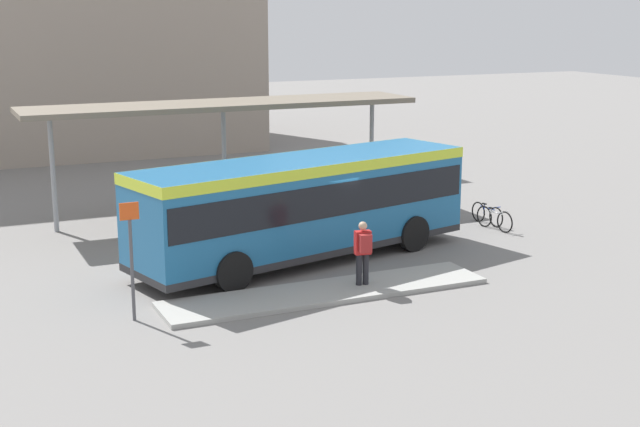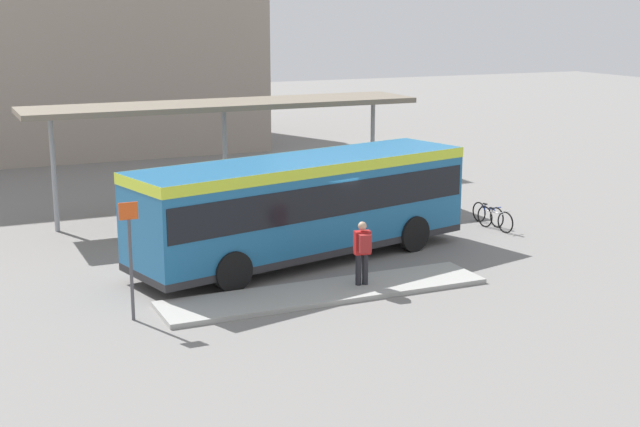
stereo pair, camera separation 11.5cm
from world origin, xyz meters
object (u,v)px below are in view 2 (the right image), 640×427
(bicycle_white, at_px, (495,219))
(bicycle_blue, at_px, (488,214))
(pedestrian_waiting, at_px, (363,249))
(potted_planter_near_shelter, at_px, (364,200))
(platform_sign, at_px, (130,255))
(city_bus, at_px, (304,201))

(bicycle_white, relative_size, bicycle_blue, 1.03)
(bicycle_white, bearing_deg, pedestrian_waiting, -68.31)
(bicycle_blue, bearing_deg, pedestrian_waiting, -60.99)
(pedestrian_waiting, distance_m, potted_planter_near_shelter, 8.27)
(bicycle_white, distance_m, platform_sign, 13.32)
(bicycle_blue, distance_m, potted_planter_near_shelter, 4.26)
(platform_sign, bearing_deg, pedestrian_waiting, -1.20)
(pedestrian_waiting, height_order, platform_sign, platform_sign)
(platform_sign, bearing_deg, bicycle_white, 16.51)
(city_bus, bearing_deg, bicycle_white, -7.69)
(potted_planter_near_shelter, distance_m, platform_sign, 12.10)
(platform_sign, bearing_deg, bicycle_blue, 19.12)
(pedestrian_waiting, bearing_deg, platform_sign, 96.78)
(potted_planter_near_shelter, xyz_separation_m, platform_sign, (-9.67, -7.21, 0.96))
(bicycle_blue, xyz_separation_m, platform_sign, (-12.93, -4.48, 1.21))
(pedestrian_waiting, bearing_deg, bicycle_blue, -48.82)
(city_bus, distance_m, bicycle_blue, 7.59)
(platform_sign, bearing_deg, city_bus, 28.31)
(bicycle_white, height_order, potted_planter_near_shelter, potted_planter_near_shelter)
(bicycle_blue, height_order, potted_planter_near_shelter, potted_planter_near_shelter)
(bicycle_white, distance_m, potted_planter_near_shelter, 4.61)
(pedestrian_waiting, height_order, potted_planter_near_shelter, pedestrian_waiting)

